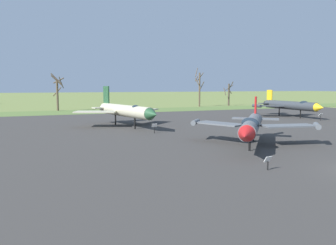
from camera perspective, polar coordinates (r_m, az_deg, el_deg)
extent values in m
cube|color=#383533|center=(36.89, 7.21, -1.81)|extent=(98.67, 62.14, 0.05)
cube|color=#566F35|center=(71.20, -8.08, 1.90)|extent=(158.67, 12.00, 0.06)
cylinder|color=#B7B293|center=(42.61, -7.22, 1.96)|extent=(3.51, 12.45, 1.43)
cone|color=#234C2D|center=(36.52, -2.47, 1.35)|extent=(1.55, 1.68, 1.31)
cylinder|color=black|center=(48.51, -10.56, 2.39)|extent=(1.12, 0.94, 1.00)
ellipsoid|color=#19232D|center=(39.97, -5.39, 2.29)|extent=(0.93, 1.74, 0.87)
cube|color=#B7B293|center=(42.73, -11.93, 1.75)|extent=(5.53, 4.26, 0.13)
cube|color=#B7B293|center=(45.40, -4.43, 2.10)|extent=(5.38, 5.21, 0.13)
cube|color=#234C2D|center=(47.63, -10.19, 4.57)|extent=(0.46, 1.70, 2.29)
cube|color=#B7B293|center=(47.21, -11.35, 2.41)|extent=(1.84, 1.59, 0.13)
cube|color=#B7B293|center=(48.07, -8.91, 2.51)|extent=(1.84, 1.59, 0.13)
cylinder|color=black|center=(40.31, -5.50, -0.21)|extent=(0.19, 0.19, 1.33)
cylinder|color=black|center=(45.19, -8.70, 0.41)|extent=(0.19, 0.19, 1.33)
cylinder|color=black|center=(36.52, -2.27, -1.32)|extent=(0.08, 0.08, 0.72)
cube|color=white|center=(36.46, -2.27, -0.48)|extent=(0.57, 0.33, 0.40)
cylinder|color=#565B60|center=(29.47, 13.74, -0.40)|extent=(8.03, 9.10, 1.26)
cone|color=red|center=(23.13, 12.74, -2.08)|extent=(2.13, 2.21, 1.16)
cylinder|color=black|center=(35.14, 14.32, 0.58)|extent=(1.12, 1.10, 0.88)
ellipsoid|color=#19232D|center=(27.21, 13.46, -0.18)|extent=(0.99, 1.86, 0.93)
cube|color=#565B60|center=(30.99, 8.48, -0.17)|extent=(3.48, 4.97, 0.12)
cube|color=#565B60|center=(30.65, 19.33, -0.51)|extent=(4.89, 2.89, 0.12)
cylinder|color=#565B60|center=(32.00, 4.59, 0.07)|extent=(1.66, 1.83, 0.47)
cylinder|color=#565B60|center=(31.42, 23.47, -0.51)|extent=(1.66, 1.83, 0.47)
cube|color=red|center=(34.36, 14.32, 2.85)|extent=(0.90, 1.02, 1.60)
cube|color=#565B60|center=(34.38, 12.22, 0.68)|extent=(2.23, 2.15, 0.12)
cube|color=#565B60|center=(34.25, 16.29, 0.55)|extent=(2.23, 2.15, 0.12)
cylinder|color=black|center=(27.27, 13.36, -3.47)|extent=(0.17, 0.17, 1.17)
cylinder|color=black|center=(32.00, 13.95, -2.11)|extent=(0.17, 0.17, 1.17)
cylinder|color=black|center=(21.37, 16.20, -6.97)|extent=(0.08, 0.08, 0.56)
cube|color=white|center=(21.28, 16.23, -5.84)|extent=(0.58, 0.32, 0.35)
cylinder|color=#33383D|center=(59.85, 19.50, 2.71)|extent=(2.01, 11.82, 1.36)
cone|color=yellow|center=(54.94, 23.87, 2.28)|extent=(1.33, 1.48, 1.25)
cylinder|color=black|center=(64.71, 16.04, 3.03)|extent=(0.99, 0.80, 0.95)
ellipsoid|color=#19232D|center=(57.34, 21.61, 2.88)|extent=(1.01, 1.90, 0.95)
cube|color=#33383D|center=(59.28, 16.53, 2.67)|extent=(4.82, 4.28, 0.13)
cube|color=#33383D|center=(62.76, 20.63, 2.71)|extent=(4.83, 4.00, 0.13)
cylinder|color=#33383D|center=(58.55, 14.52, 2.69)|extent=(0.63, 2.20, 0.51)
cylinder|color=#33383D|center=(64.60, 21.70, 2.75)|extent=(0.63, 2.20, 0.51)
cube|color=yellow|center=(64.04, 16.48, 4.40)|extent=(0.24, 1.41, 1.79)
cube|color=#33383D|center=(63.30, 15.67, 3.08)|extent=(1.84, 1.36, 0.13)
cube|color=#33383D|center=(64.68, 17.34, 3.08)|extent=(1.84, 1.36, 0.13)
cylinder|color=black|center=(57.97, 21.08, 1.25)|extent=(0.18, 0.18, 1.27)
cylinder|color=black|center=(61.95, 17.94, 1.64)|extent=(0.18, 0.18, 1.27)
cylinder|color=black|center=(54.95, 23.93, 0.63)|extent=(0.08, 0.08, 0.75)
cube|color=white|center=(54.90, 23.96, 1.21)|extent=(0.67, 0.38, 0.36)
cylinder|color=brown|center=(74.28, -17.85, 4.30)|extent=(0.43, 0.43, 6.42)
cylinder|color=brown|center=(73.87, -17.28, 6.35)|extent=(1.14, 1.74, 2.35)
cylinder|color=brown|center=(73.31, -18.05, 6.93)|extent=(2.12, 0.75, 2.21)
cylinder|color=brown|center=(73.23, -17.95, 6.61)|extent=(2.23, 0.48, 2.13)
cylinder|color=brown|center=(75.08, -17.89, 4.88)|extent=(1.78, 0.30, 1.94)
cylinder|color=brown|center=(75.30, -17.67, 6.64)|extent=(2.17, 1.12, 1.26)
cylinder|color=brown|center=(86.98, 5.24, 5.43)|extent=(0.42, 0.42, 8.45)
cylinder|color=brown|center=(87.26, 4.76, 7.25)|extent=(1.41, 1.33, 1.37)
cylinder|color=brown|center=(87.84, 5.33, 7.47)|extent=(1.61, 1.23, 2.42)
cylinder|color=brown|center=(87.47, 5.64, 6.11)|extent=(0.50, 1.71, 2.09)
cylinder|color=brown|center=(87.31, 4.74, 8.29)|extent=(1.42, 1.37, 2.28)
cylinder|color=brown|center=(86.29, 4.97, 6.48)|extent=(1.02, 1.59, 2.73)
cylinder|color=#42382D|center=(92.31, 10.04, 4.56)|extent=(0.45, 0.45, 5.78)
cylinder|color=#42382D|center=(91.88, 10.21, 5.16)|extent=(1.16, 0.26, 1.49)
cylinder|color=#42382D|center=(92.03, 9.40, 5.09)|extent=(0.93, 2.23, 2.01)
cylinder|color=#42382D|center=(93.30, 10.13, 5.72)|extent=(1.76, 1.49, 1.63)
cylinder|color=#42382D|center=(92.76, 10.45, 6.13)|extent=(0.31, 1.70, 1.87)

